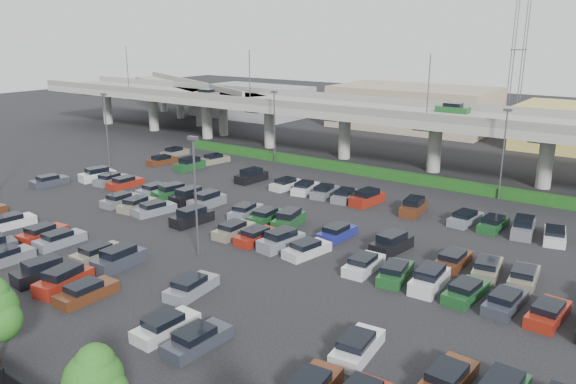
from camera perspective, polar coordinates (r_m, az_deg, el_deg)
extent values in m
plane|color=black|center=(54.45, -3.17, -3.80)|extent=(280.00, 280.00, 0.00)
cube|color=gray|center=(79.46, 11.50, 7.64)|extent=(150.00, 13.00, 1.10)
cube|color=slate|center=(73.72, 9.49, 7.92)|extent=(150.00, 0.50, 1.00)
cube|color=slate|center=(85.02, 13.31, 8.78)|extent=(150.00, 0.50, 1.00)
cylinder|color=gray|center=(121.83, -17.90, 8.19)|extent=(1.80, 1.80, 6.70)
cube|color=slate|center=(121.48, -18.02, 9.66)|extent=(2.60, 9.75, 0.50)
cylinder|color=gray|center=(110.97, -13.52, 7.81)|extent=(1.80, 1.80, 6.70)
cube|color=slate|center=(110.58, -13.62, 9.43)|extent=(2.60, 9.75, 0.50)
cylinder|color=gray|center=(100.88, -8.23, 7.30)|extent=(1.80, 1.80, 6.70)
cube|color=slate|center=(100.46, -8.31, 9.07)|extent=(2.60, 9.75, 0.50)
cylinder|color=gray|center=(91.83, -1.87, 6.59)|extent=(1.80, 1.80, 6.70)
cube|color=slate|center=(91.36, -1.88, 8.54)|extent=(2.60, 9.75, 0.50)
cylinder|color=gray|center=(84.14, 5.75, 5.64)|extent=(1.80, 1.80, 6.70)
cube|color=slate|center=(83.63, 5.81, 7.77)|extent=(2.60, 9.75, 0.50)
cylinder|color=gray|center=(78.23, 14.67, 4.40)|extent=(1.80, 1.80, 6.70)
cube|color=slate|center=(77.68, 14.83, 6.68)|extent=(2.60, 9.75, 0.50)
cylinder|color=gray|center=(74.51, 24.72, 2.87)|extent=(1.80, 1.80, 6.70)
cube|color=slate|center=(73.93, 25.00, 5.25)|extent=(2.60, 9.75, 0.50)
cube|color=gray|center=(96.05, -8.29, 9.78)|extent=(4.40, 1.82, 0.82)
cube|color=black|center=(95.98, -8.31, 10.16)|extent=(2.30, 1.60, 0.50)
cube|color=#1B4D23|center=(79.89, 16.39, 8.05)|extent=(4.40, 1.82, 0.82)
cube|color=black|center=(79.81, 16.42, 8.50)|extent=(2.30, 1.60, 0.50)
cylinder|color=#4E4E53|center=(105.48, -16.00, 11.86)|extent=(0.14, 0.14, 8.00)
cylinder|color=#4E4E53|center=(85.44, -3.92, 11.56)|extent=(0.14, 0.14, 8.00)
cylinder|color=#4E4E53|center=(71.02, 14.08, 10.21)|extent=(0.14, 0.14, 8.00)
cube|color=gray|center=(118.65, -9.91, 10.43)|extent=(50.93, 30.13, 1.10)
cube|color=slate|center=(118.55, -9.93, 10.93)|extent=(47.34, 22.43, 1.00)
cylinder|color=gray|center=(137.01, -12.54, 9.38)|extent=(1.60, 1.60, 6.70)
cylinder|color=gray|center=(125.65, -10.91, 8.89)|extent=(1.60, 1.60, 6.70)
cylinder|color=gray|center=(114.42, -8.96, 8.30)|extent=(1.60, 1.60, 6.70)
cylinder|color=gray|center=(103.36, -6.60, 7.57)|extent=(1.60, 1.60, 6.70)
cube|color=#113A11|center=(74.54, 8.96, 1.96)|extent=(66.00, 1.60, 1.10)
sphere|color=#204D14|center=(36.08, -27.21, -11.57)|extent=(2.41, 2.41, 2.41)
sphere|color=#204D14|center=(28.58, -19.14, -17.57)|extent=(2.79, 2.79, 2.79)
sphere|color=#204D14|center=(29.10, -19.87, -17.69)|extent=(2.19, 2.19, 2.19)
sphere|color=#204D14|center=(28.18, -19.04, -16.15)|extent=(1.89, 1.89, 1.89)
cube|color=slate|center=(52.14, -26.76, -6.03)|extent=(1.82, 4.40, 0.82)
cube|color=black|center=(51.85, -27.04, -5.44)|extent=(1.60, 2.30, 0.50)
cube|color=black|center=(47.54, -23.62, -7.56)|extent=(2.25, 4.56, 1.05)
cube|color=black|center=(47.24, -23.73, -6.65)|extent=(1.85, 2.75, 0.65)
cube|color=maroon|center=(45.34, -21.80, -8.50)|extent=(2.54, 4.65, 1.05)
cube|color=black|center=(45.02, -21.91, -7.55)|extent=(2.02, 2.84, 0.65)
cube|color=#522916|center=(43.25, -19.77, -9.66)|extent=(1.83, 4.41, 0.82)
cube|color=black|center=(42.90, -20.07, -8.99)|extent=(1.61, 2.30, 0.50)
cube|color=silver|center=(37.33, -12.28, -13.32)|extent=(1.97, 4.46, 0.82)
cube|color=black|center=(36.92, -12.57, -12.58)|extent=(1.68, 2.35, 0.50)
cube|color=#2F323D|center=(35.56, -9.19, -14.73)|extent=(2.01, 4.47, 0.82)
cube|color=black|center=(35.13, -9.47, -13.98)|extent=(1.70, 2.37, 0.50)
cube|color=black|center=(30.63, 2.14, -18.71)|extent=(1.84, 2.46, 0.50)
cube|color=silver|center=(61.25, -26.32, -2.82)|extent=(2.29, 4.57, 0.82)
cube|color=black|center=(60.98, -26.55, -2.31)|extent=(1.85, 2.46, 0.50)
cube|color=maroon|center=(56.62, -23.65, -3.96)|extent=(2.23, 4.55, 0.82)
cube|color=black|center=(56.33, -23.89, -3.40)|extent=(1.82, 2.44, 0.50)
cube|color=slate|center=(54.37, -22.14, -4.59)|extent=(1.87, 4.42, 0.82)
cube|color=black|center=(54.07, -22.39, -4.02)|extent=(1.63, 2.32, 0.50)
cube|color=gray|center=(50.02, -18.72, -6.02)|extent=(1.86, 4.42, 0.82)
cube|color=black|center=(49.69, -18.97, -5.41)|extent=(1.62, 2.31, 0.50)
cube|color=#2F323D|center=(47.89, -16.78, -6.69)|extent=(1.98, 4.47, 1.05)
cube|color=black|center=(47.59, -16.86, -5.78)|extent=(1.70, 2.66, 0.65)
cube|color=slate|center=(42.13, -9.75, -9.60)|extent=(2.27, 4.57, 0.82)
cube|color=black|center=(41.74, -9.99, -8.91)|extent=(1.83, 2.45, 0.50)
cube|color=silver|center=(34.73, 7.07, -15.46)|extent=(2.23, 4.55, 0.82)
cube|color=black|center=(34.25, 6.95, -14.71)|extent=(1.81, 2.44, 0.50)
cube|color=#522916|center=(32.93, 15.91, -17.95)|extent=(2.05, 4.49, 0.82)
cube|color=black|center=(32.43, 15.87, -17.20)|extent=(1.72, 2.38, 0.50)
cube|color=black|center=(31.84, 20.90, -17.73)|extent=(1.73, 2.68, 0.65)
cube|color=#2F323D|center=(75.63, -23.06, 0.95)|extent=(2.27, 4.57, 0.82)
cube|color=black|center=(75.39, -23.24, 1.37)|extent=(1.84, 2.46, 0.50)
cube|color=slate|center=(64.57, -16.62, -0.87)|extent=(1.97, 4.46, 0.82)
cube|color=black|center=(64.28, -16.80, -0.38)|extent=(1.68, 2.35, 0.50)
cube|color=gray|center=(62.48, -15.06, -1.31)|extent=(2.40, 4.61, 0.82)
cube|color=black|center=(62.18, -15.24, -0.80)|extent=(1.90, 2.50, 0.50)
cube|color=slate|center=(60.45, -13.40, -1.78)|extent=(2.58, 4.66, 0.82)
cube|color=black|center=(60.14, -13.58, -1.25)|extent=(1.99, 2.55, 0.50)
cube|color=black|center=(56.53, -9.72, -2.69)|extent=(2.17, 4.53, 1.05)
cube|color=black|center=(56.27, -9.76, -1.90)|extent=(1.81, 2.72, 0.65)
cube|color=gray|center=(52.97, -5.51, -3.96)|extent=(1.87, 4.42, 0.82)
cube|color=black|center=(52.62, -5.67, -3.37)|extent=(1.63, 2.32, 0.50)
cube|color=maroon|center=(51.30, -3.18, -4.59)|extent=(2.12, 4.51, 0.82)
cube|color=black|center=(50.94, -3.34, -3.99)|extent=(1.76, 2.40, 0.50)
cube|color=slate|center=(49.68, -0.70, -5.13)|extent=(2.48, 4.63, 1.05)
cube|color=black|center=(49.39, -0.71, -4.24)|extent=(1.99, 2.82, 0.65)
cube|color=silver|center=(48.26, 1.94, -5.94)|extent=(2.59, 4.66, 0.82)
cube|color=black|center=(47.87, 1.81, -5.32)|extent=(1.99, 2.55, 0.50)
cube|color=silver|center=(45.67, 7.72, -7.41)|extent=(1.99, 4.47, 0.82)
cube|color=black|center=(45.27, 7.63, -6.76)|extent=(1.69, 2.36, 0.50)
cube|color=#1B4D23|center=(44.58, 10.87, -8.17)|extent=(2.50, 4.64, 0.82)
cube|color=black|center=(44.16, 10.80, -7.51)|extent=(1.95, 2.53, 0.50)
cube|color=silver|center=(43.59, 14.18, -8.80)|extent=(2.04, 4.49, 1.05)
cube|color=black|center=(43.26, 14.25, -7.81)|extent=(1.73, 2.68, 0.65)
cube|color=#1B4D23|center=(42.85, 17.62, -9.71)|extent=(2.22, 4.55, 0.82)
cube|color=black|center=(42.41, 17.60, -9.04)|extent=(1.81, 2.44, 0.50)
cube|color=#2F323D|center=(42.22, 21.20, -10.47)|extent=(2.14, 4.52, 0.82)
cube|color=black|center=(41.78, 21.21, -9.80)|extent=(1.77, 2.41, 0.50)
cube|color=maroon|center=(41.77, 24.89, -11.21)|extent=(2.18, 4.54, 0.82)
cube|color=black|center=(41.32, 24.94, -10.54)|extent=(1.79, 2.43, 0.50)
cube|color=silver|center=(75.98, -18.79, 1.54)|extent=(2.61, 4.66, 1.05)
cube|color=black|center=(75.79, -18.85, 2.14)|extent=(2.06, 2.85, 0.65)
cube|color=slate|center=(73.84, -17.53, 1.15)|extent=(2.20, 4.54, 0.82)
cube|color=black|center=(73.57, -17.69, 1.59)|extent=(1.80, 2.43, 0.50)
cube|color=maroon|center=(71.70, -16.20, 0.83)|extent=(2.04, 4.49, 0.82)
cube|color=black|center=(71.43, -16.36, 1.28)|extent=(1.71, 2.38, 0.50)
cube|color=slate|center=(67.57, -13.30, 0.12)|extent=(2.04, 4.49, 0.82)
cube|color=black|center=(67.28, -13.46, 0.60)|extent=(1.72, 2.38, 0.50)
cube|color=#1B4D23|center=(65.55, -11.71, -0.17)|extent=(2.70, 4.68, 1.05)
cube|color=black|center=(65.33, -11.75, 0.52)|extent=(2.11, 2.88, 0.65)
cube|color=black|center=(63.62, -10.03, -0.57)|extent=(2.00, 4.47, 1.05)
cube|color=black|center=(63.39, -10.06, 0.14)|extent=(1.71, 2.66, 0.65)
cube|color=slate|center=(61.75, -8.24, -1.01)|extent=(1.87, 4.42, 1.05)
cube|color=black|center=(61.51, -8.27, -0.28)|extent=(1.63, 2.62, 0.65)
cube|color=slate|center=(58.25, -4.32, -2.05)|extent=(2.52, 4.64, 0.82)
cube|color=black|center=(57.91, -4.46, -1.51)|extent=(1.96, 2.53, 0.50)
cube|color=#1B4D23|center=(56.60, -2.18, -2.56)|extent=(2.02, 4.48, 0.82)
cube|color=black|center=(56.25, -2.31, -2.01)|extent=(1.71, 2.37, 0.50)
cube|color=#1B4D23|center=(55.00, 0.09, -2.99)|extent=(2.60, 4.66, 1.05)
cube|color=black|center=(54.74, 0.09, -2.18)|extent=(2.06, 2.85, 0.65)
cube|color=navy|center=(52.21, 5.01, -4.25)|extent=(2.03, 4.48, 0.82)
cube|color=black|center=(51.83, 4.91, -3.66)|extent=(1.71, 2.37, 0.50)
cube|color=black|center=(49.79, 10.47, -5.36)|extent=(2.40, 4.61, 1.05)
cube|color=black|center=(49.50, 10.52, -4.48)|extent=(1.94, 2.79, 0.65)
cube|color=#522916|center=(47.97, 16.43, -6.77)|extent=(1.89, 4.43, 0.82)
cube|color=black|center=(47.56, 16.40, -6.15)|extent=(1.64, 2.33, 0.50)
cube|color=gray|center=(47.25, 19.58, -7.42)|extent=(2.42, 4.61, 0.82)
cube|color=black|center=(46.84, 19.58, -6.79)|extent=(1.91, 2.50, 0.50)
cube|color=gray|center=(46.69, 22.83, -8.06)|extent=(2.23, 4.55, 0.82)
cube|color=black|center=(46.27, 22.85, -7.43)|extent=(1.81, 2.44, 0.50)
cube|color=#522916|center=(82.63, -12.63, 3.06)|extent=(2.40, 4.61, 0.82)
cube|color=black|center=(82.36, -12.76, 3.46)|extent=(1.90, 2.50, 0.50)
cube|color=#1B4D23|center=(78.66, -9.95, 2.64)|extent=(2.00, 4.47, 1.05)
cube|color=black|center=(78.48, -9.98, 3.22)|extent=(1.71, 2.66, 0.65)
cube|color=black|center=(71.39, -3.74, 1.48)|extent=(2.24, 4.56, 1.05)
cube|color=black|center=(71.19, -3.75, 2.12)|extent=(1.85, 2.74, 0.65)
cube|color=silver|center=(68.17, -0.16, 0.70)|extent=(2.24, 4.56, 0.82)
cube|color=black|center=(67.85, -0.26, 1.18)|extent=(1.82, 2.44, 0.50)
cube|color=silver|center=(66.65, 1.76, 0.34)|extent=(2.58, 4.66, 0.82)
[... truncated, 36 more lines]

